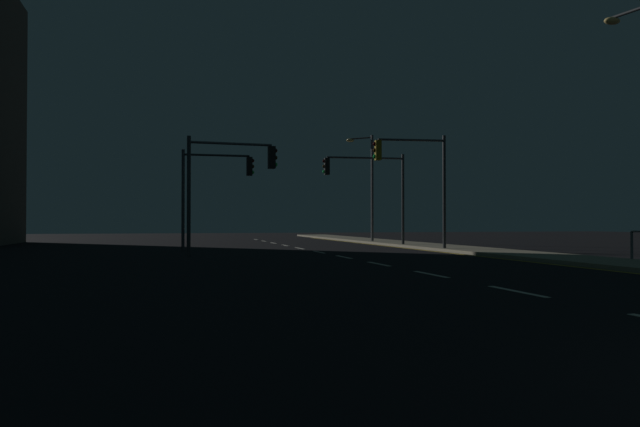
{
  "coord_description": "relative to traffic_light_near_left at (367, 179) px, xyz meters",
  "views": [
    {
      "loc": [
        -6.86,
        -1.45,
        1.41
      ],
      "look_at": [
        1.47,
        30.43,
        1.89
      ],
      "focal_mm": 32.81,
      "sensor_mm": 36.0,
      "label": 1
    }
  ],
  "objects": [
    {
      "name": "ground_plane",
      "position": [
        -4.18,
        -12.58,
        -3.84
      ],
      "size": [
        112.0,
        112.0,
        0.0
      ],
      "primitive_type": "plane",
      "color": "black",
      "rests_on": "ground"
    },
    {
      "name": "sidewalk_right",
      "position": [
        3.07,
        -12.58,
        -3.77
      ],
      "size": [
        2.97,
        77.0,
        0.14
      ],
      "primitive_type": "cube",
      "color": "gray",
      "rests_on": "ground"
    },
    {
      "name": "lane_markings_center",
      "position": [
        -4.18,
        -9.08,
        -3.84
      ],
      "size": [
        0.14,
        50.0,
        0.01
      ],
      "color": "silver",
      "rests_on": "ground"
    },
    {
      "name": "traffic_light_mid_left",
      "position": [
        -8.73,
        -1.81,
        -0.31
      ],
      "size": [
        3.62,
        0.35,
        5.03
      ],
      "color": "#38383D",
      "rests_on": "ground"
    },
    {
      "name": "street_lamp_across_street",
      "position": [
        2.06,
        5.79,
        0.59
      ],
      "size": [
        1.58,
        1.33,
        7.13
      ],
      "color": "#4C4C51",
      "rests_on": "sidewalk_right"
    },
    {
      "name": "lane_edge_line",
      "position": [
        1.34,
        -7.58,
        -3.84
      ],
      "size": [
        0.14,
        53.0,
        0.01
      ],
      "color": "gold",
      "rests_on": "ground"
    },
    {
      "name": "traffic_light_overhead_east",
      "position": [
        -8.54,
        -7.03,
        -0.36
      ],
      "size": [
        3.79,
        0.43,
        4.94
      ],
      "color": "#2D3033",
      "rests_on": "ground"
    },
    {
      "name": "traffic_light_far_right",
      "position": [
        0.47,
        -5.44,
        0.14
      ],
      "size": [
        3.61,
        0.65,
        5.48
      ],
      "color": "#2D3033",
      "rests_on": "sidewalk_right"
    },
    {
      "name": "traffic_light_near_left",
      "position": [
        0.0,
        0.0,
        0.0
      ],
      "size": [
        4.78,
        0.64,
        5.19
      ],
      "color": "#2D3033",
      "rests_on": "sidewalk_right"
    }
  ]
}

